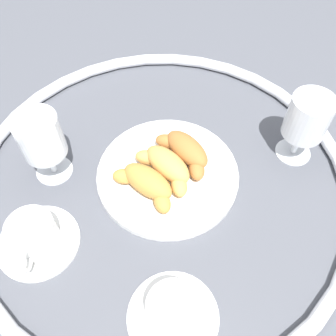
{
  "coord_description": "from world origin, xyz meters",
  "views": [
    {
      "loc": [
        -0.34,
        0.18,
        0.57
      ],
      "look_at": [
        -0.0,
        -0.01,
        0.03
      ],
      "focal_mm": 39.08,
      "sensor_mm": 36.0,
      "label": 1
    }
  ],
  "objects_px": {
    "coffee_cup_far": "(173,313)",
    "juice_glass_right": "(41,138)",
    "croissant_large": "(186,150)",
    "coffee_cup_near": "(34,237)",
    "juice_glass_left": "(307,120)",
    "croissant_small": "(167,166)",
    "pastry_plate": "(168,174)",
    "croissant_extra": "(147,183)"
  },
  "relations": [
    {
      "from": "croissant_small",
      "to": "juice_glass_left",
      "type": "relative_size",
      "value": 0.95
    },
    {
      "from": "croissant_large",
      "to": "juice_glass_right",
      "type": "bearing_deg",
      "value": 64.71
    },
    {
      "from": "pastry_plate",
      "to": "coffee_cup_far",
      "type": "height_order",
      "value": "coffee_cup_far"
    },
    {
      "from": "juice_glass_right",
      "to": "juice_glass_left",
      "type": "bearing_deg",
      "value": -114.12
    },
    {
      "from": "croissant_large",
      "to": "coffee_cup_far",
      "type": "distance_m",
      "value": 0.29
    },
    {
      "from": "croissant_extra",
      "to": "juice_glass_left",
      "type": "relative_size",
      "value": 0.91
    },
    {
      "from": "coffee_cup_near",
      "to": "coffee_cup_far",
      "type": "bearing_deg",
      "value": -147.64
    },
    {
      "from": "juice_glass_left",
      "to": "croissant_small",
      "type": "bearing_deg",
      "value": 74.31
    },
    {
      "from": "coffee_cup_near",
      "to": "croissant_extra",
      "type": "bearing_deg",
      "value": -91.5
    },
    {
      "from": "pastry_plate",
      "to": "coffee_cup_near",
      "type": "distance_m",
      "value": 0.25
    },
    {
      "from": "croissant_large",
      "to": "croissant_extra",
      "type": "bearing_deg",
      "value": 106.33
    },
    {
      "from": "pastry_plate",
      "to": "croissant_small",
      "type": "bearing_deg",
      "value": 103.42
    },
    {
      "from": "croissant_extra",
      "to": "coffee_cup_far",
      "type": "height_order",
      "value": "same"
    },
    {
      "from": "juice_glass_left",
      "to": "juice_glass_right",
      "type": "height_order",
      "value": "same"
    },
    {
      "from": "juice_glass_left",
      "to": "coffee_cup_far",
      "type": "bearing_deg",
      "value": 112.9
    },
    {
      "from": "croissant_large",
      "to": "coffee_cup_near",
      "type": "distance_m",
      "value": 0.3
    },
    {
      "from": "juice_glass_left",
      "to": "juice_glass_right",
      "type": "bearing_deg",
      "value": 65.88
    },
    {
      "from": "coffee_cup_near",
      "to": "croissant_small",
      "type": "bearing_deg",
      "value": -87.95
    },
    {
      "from": "pastry_plate",
      "to": "coffee_cup_near",
      "type": "xyz_separation_m",
      "value": [
        -0.01,
        0.25,
        0.02
      ]
    },
    {
      "from": "pastry_plate",
      "to": "coffee_cup_far",
      "type": "bearing_deg",
      "value": 152.07
    },
    {
      "from": "coffee_cup_near",
      "to": "juice_glass_left",
      "type": "xyz_separation_m",
      "value": [
        -0.06,
        -0.49,
        0.07
      ]
    },
    {
      "from": "coffee_cup_far",
      "to": "juice_glass_left",
      "type": "bearing_deg",
      "value": -67.1
    },
    {
      "from": "juice_glass_right",
      "to": "croissant_large",
      "type": "bearing_deg",
      "value": -115.29
    },
    {
      "from": "juice_glass_left",
      "to": "croissant_extra",
      "type": "bearing_deg",
      "value": 79.43
    },
    {
      "from": "croissant_extra",
      "to": "juice_glass_right",
      "type": "distance_m",
      "value": 0.19
    },
    {
      "from": "croissant_large",
      "to": "coffee_cup_near",
      "type": "relative_size",
      "value": 0.99
    },
    {
      "from": "croissant_large",
      "to": "croissant_extra",
      "type": "distance_m",
      "value": 0.1
    },
    {
      "from": "croissant_small",
      "to": "coffee_cup_near",
      "type": "xyz_separation_m",
      "value": [
        -0.01,
        0.25,
        -0.01
      ]
    },
    {
      "from": "coffee_cup_near",
      "to": "juice_glass_right",
      "type": "xyz_separation_m",
      "value": [
        0.13,
        -0.07,
        0.07
      ]
    },
    {
      "from": "coffee_cup_near",
      "to": "juice_glass_left",
      "type": "height_order",
      "value": "juice_glass_left"
    },
    {
      "from": "croissant_large",
      "to": "coffee_cup_near",
      "type": "height_order",
      "value": "same"
    },
    {
      "from": "pastry_plate",
      "to": "croissant_large",
      "type": "bearing_deg",
      "value": -73.63
    },
    {
      "from": "croissant_large",
      "to": "juice_glass_right",
      "type": "xyz_separation_m",
      "value": [
        0.11,
        0.22,
        0.06
      ]
    },
    {
      "from": "pastry_plate",
      "to": "juice_glass_left",
      "type": "height_order",
      "value": "juice_glass_left"
    },
    {
      "from": "coffee_cup_far",
      "to": "juice_glass_right",
      "type": "distance_m",
      "value": 0.35
    },
    {
      "from": "coffee_cup_far",
      "to": "croissant_extra",
      "type": "bearing_deg",
      "value": -17.82
    },
    {
      "from": "croissant_small",
      "to": "juice_glass_left",
      "type": "xyz_separation_m",
      "value": [
        -0.07,
        -0.25,
        0.05
      ]
    },
    {
      "from": "coffee_cup_near",
      "to": "juice_glass_left",
      "type": "distance_m",
      "value": 0.5
    },
    {
      "from": "coffee_cup_near",
      "to": "coffee_cup_far",
      "type": "height_order",
      "value": "same"
    },
    {
      "from": "croissant_extra",
      "to": "coffee_cup_near",
      "type": "distance_m",
      "value": 0.2
    },
    {
      "from": "croissant_small",
      "to": "coffee_cup_far",
      "type": "height_order",
      "value": "same"
    },
    {
      "from": "pastry_plate",
      "to": "juice_glass_right",
      "type": "height_order",
      "value": "juice_glass_right"
    }
  ]
}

